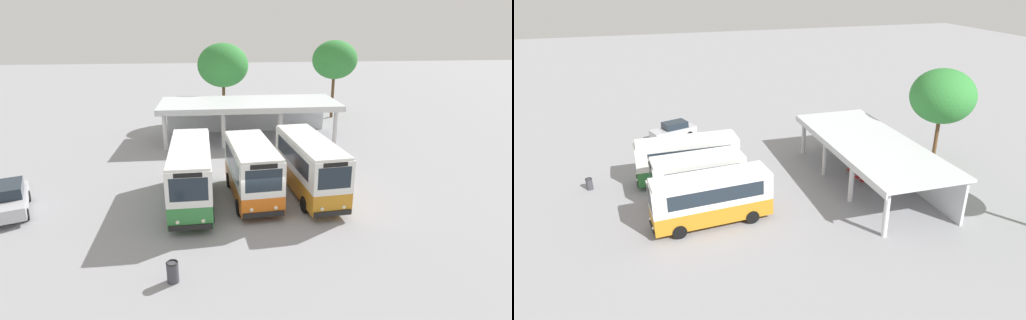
{
  "view_description": "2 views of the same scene",
  "coord_description": "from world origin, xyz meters",
  "views": [
    {
      "loc": [
        -2.25,
        -18.95,
        9.79
      ],
      "look_at": [
        0.35,
        4.93,
        1.53
      ],
      "focal_mm": 27.77,
      "sensor_mm": 36.0,
      "label": 1
    },
    {
      "loc": [
        28.64,
        -0.91,
        15.4
      ],
      "look_at": [
        -0.11,
        7.75,
        2.44
      ],
      "focal_mm": 31.41,
      "sensor_mm": 36.0,
      "label": 2
    }
  ],
  "objects": [
    {
      "name": "waiting_chair_second_from_end",
      "position": [
        -0.06,
        14.75,
        0.52
      ],
      "size": [
        0.45,
        0.45,
        0.86
      ],
      "color": "slate",
      "rests_on": "ground"
    },
    {
      "name": "litter_bin_apron",
      "position": [
        -4.1,
        -5.23,
        0.46
      ],
      "size": [
        0.49,
        0.49,
        0.9
      ],
      "color": "#3F3F47",
      "rests_on": "ground"
    },
    {
      "name": "city_bus_nearest_orange",
      "position": [
        -3.64,
        2.15,
        1.9
      ],
      "size": [
        2.49,
        7.96,
        3.45
      ],
      "color": "black",
      "rests_on": "ground"
    },
    {
      "name": "city_bus_second_in_row",
      "position": [
        -0.16,
        2.46,
        1.85
      ],
      "size": [
        2.9,
        6.73,
        3.36
      ],
      "color": "black",
      "rests_on": "ground"
    },
    {
      "name": "roadside_tree_behind_canopy",
      "position": [
        -1.13,
        22.67,
        5.79
      ],
      "size": [
        5.22,
        5.22,
        8.03
      ],
      "color": "brown",
      "rests_on": "ground"
    },
    {
      "name": "ground_plane",
      "position": [
        0.0,
        0.0,
        0.0
      ],
      "size": [
        180.0,
        180.0,
        0.0
      ],
      "primitive_type": "plane",
      "color": "#939399"
    },
    {
      "name": "terminal_canopy",
      "position": [
        0.87,
        15.99,
        2.68
      ],
      "size": [
        15.48,
        6.29,
        3.4
      ],
      "color": "silver",
      "rests_on": "ground"
    },
    {
      "name": "waiting_chair_end_by_column",
      "position": [
        -0.75,
        14.72,
        0.52
      ],
      "size": [
        0.45,
        0.45,
        0.86
      ],
      "color": "slate",
      "rests_on": "ground"
    },
    {
      "name": "waiting_chair_middle_seat",
      "position": [
        0.64,
        14.71,
        0.52
      ],
      "size": [
        0.45,
        0.45,
        0.86
      ],
      "color": "slate",
      "rests_on": "ground"
    },
    {
      "name": "parked_car_flank",
      "position": [
        -13.48,
        1.96,
        0.83
      ],
      "size": [
        3.16,
        4.61,
        1.62
      ],
      "color": "black",
      "rests_on": "ground"
    },
    {
      "name": "city_bus_middle_cream",
      "position": [
        3.32,
        2.79,
        1.89
      ],
      "size": [
        2.9,
        7.93,
        3.43
      ],
      "color": "black",
      "rests_on": "ground"
    },
    {
      "name": "roadside_tree_east_of_canopy",
      "position": [
        10.74,
        23.09,
        6.2
      ],
      "size": [
        4.75,
        4.75,
        8.24
      ],
      "color": "brown",
      "rests_on": "ground"
    },
    {
      "name": "waiting_chair_fourth_seat",
      "position": [
        1.33,
        14.78,
        0.52
      ],
      "size": [
        0.45,
        0.45,
        0.86
      ],
      "color": "slate",
      "rests_on": "ground"
    }
  ]
}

